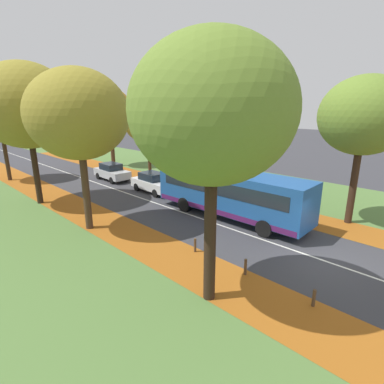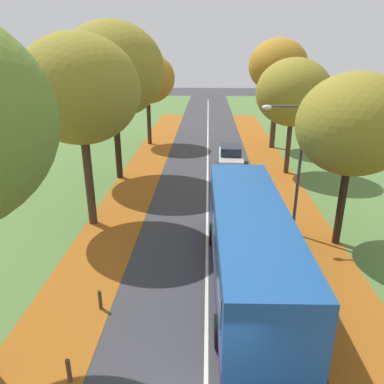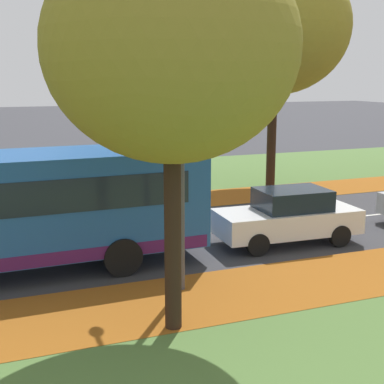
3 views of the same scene
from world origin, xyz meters
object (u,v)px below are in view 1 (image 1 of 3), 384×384
tree_left_far (0,119)px  bollard_third (245,267)px  tree_left_nearest (212,111)px  bollard_second (314,298)px  bollard_fourth (195,245)px  tree_right_nearest (364,116)px  tree_right_mid (148,121)px  tree_right_far (109,107)px  tree_left_near (78,115)px  tree_right_near (232,128)px  tree_left_mid (26,106)px  streetlamp_right (206,150)px  car_white_lead (153,182)px  bus (230,191)px  car_silver_following (112,172)px

tree_left_far → bollard_third: size_ratio=10.92×
tree_left_nearest → tree_left_far: bearing=88.9°
bollard_second → bollard_fourth: bearing=89.4°
tree_right_nearest → tree_right_mid: (-0.35, 19.06, -0.89)m
tree_right_far → bollard_second: size_ratio=13.32×
tree_left_nearest → tree_left_near: tree_left_nearest is taller
tree_right_near → bollard_second: 15.12m
tree_left_near → tree_right_far: size_ratio=0.99×
tree_left_nearest → tree_right_near: bearing=34.1°
tree_right_far → bollard_second: tree_right_far is taller
tree_left_mid → tree_right_mid: bearing=7.4°
streetlamp_right → tree_left_mid: bearing=140.8°
tree_right_far → car_white_lead: (-3.84, -12.35, -5.97)m
tree_left_mid → bus: bearing=-57.8°
tree_left_mid → streetlamp_right: size_ratio=1.63×
car_silver_following → tree_right_mid: bearing=-14.8°
tree_right_far → tree_left_far: bearing=175.4°
tree_right_near → streetlamp_right: tree_right_near is taller
bollard_second → car_silver_following: 22.52m
car_white_lead → tree_left_nearest: bearing=-120.7°
tree_left_mid → streetlamp_right: bearing=-39.2°
bollard_third → streetlamp_right: bearing=50.2°
car_white_lead → tree_right_near: bearing=-51.1°
bollard_second → streetlamp_right: bearing=58.0°
bus → car_white_lead: bearing=88.1°
bollard_second → bus: bearing=56.3°
tree_right_far → bollard_third: 27.51m
tree_left_near → tree_right_near: (11.42, -1.58, -1.14)m
tree_left_near → bollard_fourth: tree_left_near is taller
tree_right_far → tree_left_nearest: bearing=-114.5°
tree_left_nearest → bollard_second: bearing=-53.7°
tree_left_near → tree_left_nearest: bearing=-90.7°
tree_right_near → car_white_lead: 7.76m
tree_left_mid → car_white_lead: 10.45m
car_silver_following → streetlamp_right: bearing=-78.9°
tree_right_far → streetlamp_right: (-1.94, -16.47, -3.05)m
tree_left_nearest → bollard_fourth: tree_left_nearest is taller
tree_left_far → tree_right_far: (10.88, -0.87, 1.06)m
bus → car_white_lead: (0.27, 8.08, -0.89)m
bus → car_silver_following: size_ratio=2.46×
tree_left_far → tree_right_near: size_ratio=1.07×
tree_right_nearest → bus: (-4.31, 5.83, -4.64)m
tree_left_nearest → car_white_lead: tree_left_nearest is taller
tree_left_mid → tree_right_far: tree_left_mid is taller
tree_left_far → bollard_fourth: tree_left_far is taller
tree_right_nearest → tree_right_near: tree_right_nearest is taller
tree_left_far → streetlamp_right: size_ratio=1.31×
bollard_third → car_white_lead: bearing=67.5°
streetlamp_right → tree_left_nearest: bearing=-137.7°
tree_left_far → car_white_lead: (7.05, -13.22, -4.91)m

